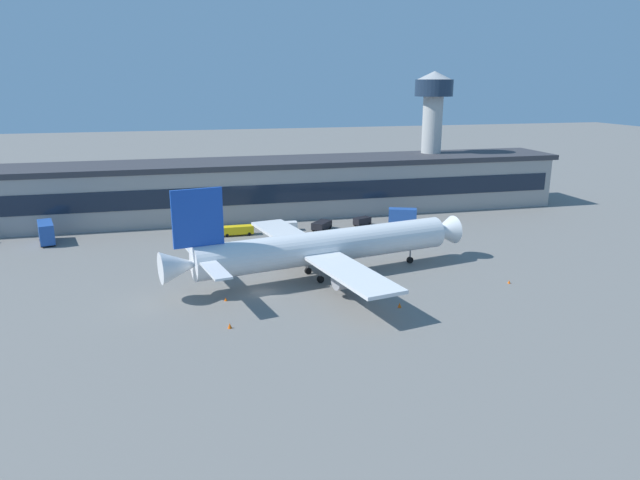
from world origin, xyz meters
The scene contains 14 objects.
ground_plane centered at (0.00, 0.00, 0.00)m, with size 600.00×600.00×0.00m, color slate.
terminal_building centered at (0.00, 51.51, 6.41)m, with size 160.82×16.71×12.77m.
airliner centered at (10.23, 4.52, 4.99)m, with size 50.98×43.76×15.91m.
control_tower centered at (51.59, 54.81, 20.34)m, with size 9.34×9.34×32.67m.
baggage_tug centered at (27.30, 35.36, 1.09)m, with size 4.09×3.24×1.85m.
stair_truck centered at (36.22, 34.21, 1.98)m, with size 6.46×4.41×3.55m.
belt_loader centered at (0.27, 33.84, 1.15)m, with size 6.44×2.19×1.95m.
pushback_tractor centered at (17.93, 34.19, 1.05)m, with size 5.10×5.33×1.75m.
follow_me_car centered at (10.44, 35.22, 1.09)m, with size 4.47×2.14×1.85m.
catering_truck centered at (-36.34, 37.06, 2.29)m, with size 4.20×7.61×4.15m.
traffic_cone_0 centered at (-5.55, -2.19, 0.28)m, with size 0.45×0.45×0.56m, color #F2590C.
traffic_cone_1 centered at (-5.92, -11.87, 0.35)m, with size 0.56×0.56×0.70m, color #F2590C.
traffic_cone_2 centered at (17.68, -10.54, 0.34)m, with size 0.54×0.54×0.68m, color #F2590C.
traffic_cone_3 centered at (37.86, -5.50, 0.28)m, with size 0.45×0.45×0.57m, color #F2590C.
Camera 1 is at (-11.36, -80.57, 30.44)m, focal length 32.48 mm.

